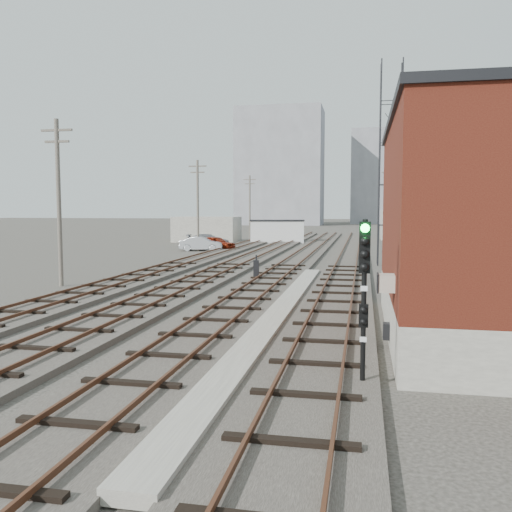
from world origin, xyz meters
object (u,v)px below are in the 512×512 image
(switch_stand, at_px, (256,269))
(car_silver, at_px, (201,244))
(site_trailer, at_px, (277,231))
(car_red, at_px, (216,243))
(car_grey, at_px, (209,240))
(signal_mast, at_px, (364,291))

(switch_stand, xyz_separation_m, car_silver, (-9.76, 20.79, 0.05))
(switch_stand, relative_size, site_trailer, 0.19)
(switch_stand, bearing_deg, car_silver, 108.60)
(car_red, height_order, car_grey, car_red)
(site_trailer, bearing_deg, car_silver, -121.91)
(signal_mast, bearing_deg, site_trailer, 101.17)
(car_red, bearing_deg, signal_mast, -140.25)
(signal_mast, bearing_deg, switch_stand, 108.51)
(site_trailer, relative_size, car_red, 1.74)
(switch_stand, distance_m, car_red, 24.06)
(signal_mast, height_order, switch_stand, signal_mast)
(site_trailer, xyz_separation_m, car_grey, (-6.39, -8.29, -0.73))
(site_trailer, distance_m, car_red, 13.54)
(car_red, bearing_deg, switch_stand, -139.08)
(signal_mast, distance_m, car_silver, 42.59)
(signal_mast, relative_size, car_silver, 0.92)
(car_silver, height_order, car_grey, car_silver)
(site_trailer, xyz_separation_m, car_red, (-4.26, -12.83, -0.73))
(signal_mast, height_order, car_grey, signal_mast)
(car_red, relative_size, car_grey, 0.86)
(car_silver, xyz_separation_m, car_grey, (-1.03, 6.19, -0.01))
(signal_mast, distance_m, car_red, 43.74)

